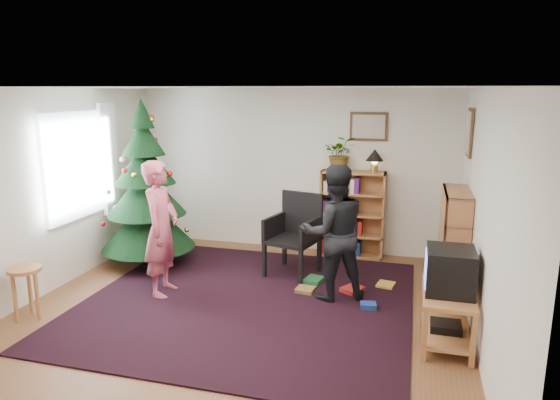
% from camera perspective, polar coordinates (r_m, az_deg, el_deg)
% --- Properties ---
extents(floor, '(5.00, 5.00, 0.00)m').
position_cam_1_polar(floor, '(5.83, -4.65, -12.71)').
color(floor, brown).
rests_on(floor, ground).
extents(ceiling, '(5.00, 5.00, 0.00)m').
position_cam_1_polar(ceiling, '(5.28, -5.15, 12.67)').
color(ceiling, white).
rests_on(ceiling, wall_back).
extents(wall_back, '(5.00, 0.02, 2.50)m').
position_cam_1_polar(wall_back, '(7.77, 1.44, 3.41)').
color(wall_back, silver).
rests_on(wall_back, floor).
extents(wall_front, '(5.00, 0.02, 2.50)m').
position_cam_1_polar(wall_front, '(3.30, -20.17, -10.28)').
color(wall_front, silver).
rests_on(wall_front, floor).
extents(wall_left, '(0.02, 5.00, 2.50)m').
position_cam_1_polar(wall_left, '(6.69, -25.45, 0.68)').
color(wall_left, silver).
rests_on(wall_left, floor).
extents(wall_right, '(0.02, 5.00, 2.50)m').
position_cam_1_polar(wall_right, '(5.15, 22.29, -2.29)').
color(wall_right, silver).
rests_on(wall_right, floor).
extents(rug, '(3.80, 3.60, 0.02)m').
position_cam_1_polar(rug, '(6.08, -3.68, -11.47)').
color(rug, black).
rests_on(rug, floor).
extents(window_pane, '(0.04, 1.20, 1.40)m').
position_cam_1_polar(window_pane, '(7.09, -22.33, 3.63)').
color(window_pane, silver).
rests_on(window_pane, wall_left).
extents(curtain, '(0.06, 0.35, 1.60)m').
position_cam_1_polar(curtain, '(7.63, -18.92, 4.46)').
color(curtain, white).
rests_on(curtain, wall_left).
extents(picture_back, '(0.55, 0.03, 0.42)m').
position_cam_1_polar(picture_back, '(7.47, 10.10, 8.26)').
color(picture_back, '#4C3319').
rests_on(picture_back, wall_back).
extents(picture_right, '(0.03, 0.50, 0.60)m').
position_cam_1_polar(picture_right, '(6.75, 20.86, 7.20)').
color(picture_right, '#4C3319').
rests_on(picture_right, wall_right).
extents(christmas_tree, '(1.31, 1.31, 2.38)m').
position_cam_1_polar(christmas_tree, '(7.31, -15.02, 0.34)').
color(christmas_tree, '#3F2816').
rests_on(christmas_tree, rug).
extents(bookshelf_back, '(0.95, 0.30, 1.30)m').
position_cam_1_polar(bookshelf_back, '(7.56, 8.24, -1.50)').
color(bookshelf_back, '#A7683B').
rests_on(bookshelf_back, floor).
extents(bookshelf_right, '(0.30, 0.95, 1.30)m').
position_cam_1_polar(bookshelf_right, '(6.45, 19.21, -4.55)').
color(bookshelf_right, '#A7683B').
rests_on(bookshelf_right, floor).
extents(tv_stand, '(0.49, 0.87, 0.55)m').
position_cam_1_polar(tv_stand, '(5.32, 18.53, -12.11)').
color(tv_stand, '#A7683B').
rests_on(tv_stand, floor).
extents(crt_tv, '(0.46, 0.49, 0.43)m').
position_cam_1_polar(crt_tv, '(5.16, 18.84, -7.63)').
color(crt_tv, black).
rests_on(crt_tv, tv_stand).
extents(armchair, '(0.74, 0.75, 1.11)m').
position_cam_1_polar(armchair, '(6.81, 1.67, -3.47)').
color(armchair, black).
rests_on(armchair, rug).
extents(stool, '(0.36, 0.36, 0.59)m').
position_cam_1_polar(stool, '(6.17, -27.07, -8.06)').
color(stool, '#A7683B').
rests_on(stool, floor).
extents(person_standing, '(0.46, 0.65, 1.67)m').
position_cam_1_polar(person_standing, '(6.21, -13.42, -3.22)').
color(person_standing, '#B04657').
rests_on(person_standing, rug).
extents(person_by_chair, '(0.98, 0.89, 1.64)m').
position_cam_1_polar(person_by_chair, '(5.95, 6.16, -3.74)').
color(person_by_chair, black).
rests_on(person_by_chair, rug).
extents(potted_plant, '(0.53, 0.48, 0.52)m').
position_cam_1_polar(potted_plant, '(7.42, 6.92, 5.30)').
color(potted_plant, gray).
rests_on(potted_plant, bookshelf_back).
extents(table_lamp, '(0.25, 0.25, 0.34)m').
position_cam_1_polar(table_lamp, '(7.37, 10.77, 4.89)').
color(table_lamp, '#A57F33').
rests_on(table_lamp, bookshelf_back).
extents(floor_clutter, '(1.16, 0.94, 0.08)m').
position_cam_1_polar(floor_clutter, '(6.37, 7.41, -10.14)').
color(floor_clutter, '#A51E19').
rests_on(floor_clutter, rug).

